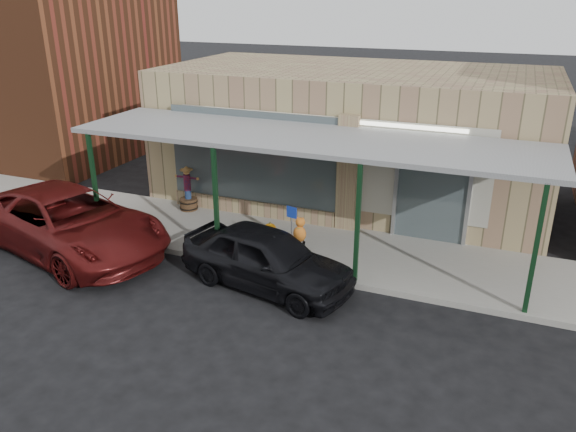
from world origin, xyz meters
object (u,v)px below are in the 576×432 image
at_px(barrel_pumpkin, 270,238).
at_px(car_maroon, 69,222).
at_px(barrel_scarecrow, 188,195).
at_px(handicap_sign, 292,226).
at_px(parked_sedan, 267,258).

distance_m(barrel_pumpkin, car_maroon, 5.28).
relative_size(barrel_scarecrow, handicap_sign, 1.00).
height_order(barrel_pumpkin, handicap_sign, handicap_sign).
distance_m(barrel_scarecrow, barrel_pumpkin, 3.78).
xyz_separation_m(barrel_scarecrow, handicap_sign, (4.21, -2.02, 0.43)).
distance_m(barrel_scarecrow, handicap_sign, 4.69).
bearing_deg(barrel_scarecrow, car_maroon, -136.84).
relative_size(barrel_scarecrow, barrel_pumpkin, 1.92).
bearing_deg(car_maroon, handicap_sign, -60.24).
bearing_deg(barrel_pumpkin, parked_sedan, -68.77).
bearing_deg(barrel_pumpkin, barrel_scarecrow, 155.43).
relative_size(barrel_pumpkin, parked_sedan, 0.16).
relative_size(barrel_pumpkin, handicap_sign, 0.52).
relative_size(barrel_pumpkin, car_maroon, 0.12).
distance_m(barrel_scarecrow, parked_sedan, 5.26).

